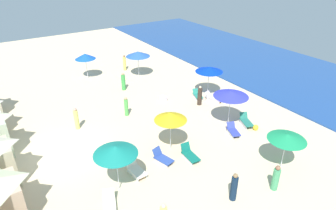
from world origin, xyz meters
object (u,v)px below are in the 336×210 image
at_px(beachgoer_1, 276,178).
at_px(beach_ball_2, 109,151).
at_px(umbrella_6, 287,137).
at_px(beachgoer_4, 200,96).
at_px(beach_ball_1, 256,127).
at_px(umbrella_1, 138,54).
at_px(umbrella_2, 209,69).
at_px(umbrella_3, 231,94).
at_px(umbrella_4, 115,150).
at_px(beachgoer_6, 125,63).
at_px(cooler_box_0, 164,98).
at_px(beachgoer_5, 234,187).
at_px(beachgoer_7, 126,107).
at_px(lounge_chair_5_0, 190,154).
at_px(beachgoer_2, 123,82).
at_px(umbrella_5, 171,116).
at_px(lounge_chair_3_1, 233,131).
at_px(lounge_chair_4_0, 109,203).
at_px(lounge_chair_4_1, 136,170).
at_px(lounge_chair_2_1, 213,98).
at_px(beachgoer_3, 76,119).
at_px(lounge_chair_2_0, 198,95).
at_px(lounge_chair_3_0, 246,121).
at_px(lounge_chair_5_1, 162,158).
at_px(umbrella_0, 85,56).

distance_m(beachgoer_1, beach_ball_2, 9.74).
xyz_separation_m(umbrella_6, beachgoer_4, (-8.81, 0.94, -1.30)).
bearing_deg(beach_ball_1, umbrella_1, -171.29).
distance_m(umbrella_2, beach_ball_2, 11.38).
distance_m(umbrella_3, umbrella_4, 9.59).
bearing_deg(beachgoer_6, cooler_box_0, 79.43).
bearing_deg(beachgoer_5, umbrella_3, 119.10).
bearing_deg(beachgoer_5, beach_ball_2, -171.08).
xyz_separation_m(umbrella_3, beachgoer_4, (-3.58, 0.20, -1.68)).
bearing_deg(beachgoer_7, beachgoer_6, -40.66).
xyz_separation_m(lounge_chair_5_0, beachgoer_2, (-11.31, 1.00, 0.52)).
bearing_deg(lounge_chair_5_0, umbrella_5, 112.03).
bearing_deg(cooler_box_0, lounge_chair_3_1, 167.48).
relative_size(beachgoer_2, beachgoer_6, 1.00).
relative_size(umbrella_3, beachgoer_7, 1.70).
bearing_deg(umbrella_4, lounge_chair_4_0, -44.56).
distance_m(lounge_chair_4_1, beachgoer_5, 5.46).
bearing_deg(lounge_chair_2_1, umbrella_2, 53.78).
xyz_separation_m(lounge_chair_4_0, beachgoer_1, (3.51, 7.78, 0.43)).
height_order(umbrella_4, lounge_chair_5_0, umbrella_4).
height_order(lounge_chair_3_1, umbrella_4, umbrella_4).
distance_m(umbrella_2, lounge_chair_5_0, 9.52).
relative_size(umbrella_2, lounge_chair_4_0, 1.88).
bearing_deg(beach_ball_2, umbrella_2, 107.40).
height_order(umbrella_2, beachgoer_3, umbrella_2).
distance_m(lounge_chair_2_0, umbrella_6, 10.25).
bearing_deg(beach_ball_1, cooler_box_0, -158.33).
bearing_deg(umbrella_1, beachgoer_4, 8.22).
bearing_deg(umbrella_4, lounge_chair_2_1, 115.35).
relative_size(umbrella_2, beachgoer_4, 1.56).
height_order(beachgoer_3, cooler_box_0, beachgoer_3).
bearing_deg(lounge_chair_3_1, lounge_chair_4_0, -150.02).
bearing_deg(beachgoer_6, beach_ball_1, 91.42).
xyz_separation_m(lounge_chair_2_1, beachgoer_1, (9.69, -4.19, 0.44)).
height_order(lounge_chair_3_0, beachgoer_1, beachgoer_1).
xyz_separation_m(lounge_chair_3_0, lounge_chair_5_1, (0.25, -7.28, -0.04)).
relative_size(lounge_chair_5_1, beach_ball_2, 3.95).
bearing_deg(beachgoer_6, umbrella_3, 88.21).
height_order(umbrella_1, cooler_box_0, umbrella_1).
bearing_deg(lounge_chair_3_0, cooler_box_0, 135.72).
height_order(lounge_chair_3_0, beach_ball_1, lounge_chair_3_0).
distance_m(umbrella_0, umbrella_1, 5.07).
bearing_deg(lounge_chair_2_0, lounge_chair_5_0, -111.37).
xyz_separation_m(lounge_chair_5_0, beach_ball_2, (-3.05, -3.92, -0.08)).
bearing_deg(umbrella_2, umbrella_1, -157.19).
distance_m(lounge_chair_3_1, beachgoer_5, 6.14).
distance_m(beachgoer_2, beachgoer_6, 5.02).
height_order(umbrella_0, lounge_chair_2_0, umbrella_0).
xyz_separation_m(lounge_chair_3_1, umbrella_4, (0.58, -8.79, 2.24)).
xyz_separation_m(umbrella_4, beachgoer_6, (-15.88, 7.95, -1.71)).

